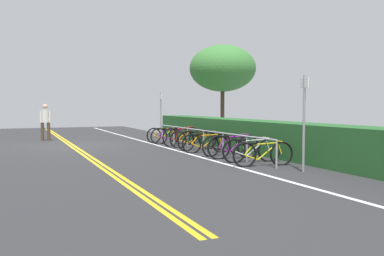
% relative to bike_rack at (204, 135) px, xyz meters
% --- Properties ---
extents(ground_plane, '(28.65, 11.30, 0.05)m').
position_rel_bike_rack_xyz_m(ground_plane, '(-4.06, -3.99, -0.60)').
color(ground_plane, '#2B2B2D').
extents(centre_line_yellow_inner, '(25.79, 0.10, 0.00)m').
position_rel_bike_rack_xyz_m(centre_line_yellow_inner, '(-4.06, -4.07, -0.57)').
color(centre_line_yellow_inner, gold).
rests_on(centre_line_yellow_inner, ground_plane).
extents(centre_line_yellow_outer, '(25.79, 0.10, 0.00)m').
position_rel_bike_rack_xyz_m(centre_line_yellow_outer, '(-4.06, -3.91, -0.57)').
color(centre_line_yellow_outer, gold).
rests_on(centre_line_yellow_outer, ground_plane).
extents(bike_lane_stripe_white, '(25.79, 0.12, 0.00)m').
position_rel_bike_rack_xyz_m(bike_lane_stripe_white, '(-4.06, -0.81, -0.57)').
color(bike_lane_stripe_white, white).
rests_on(bike_lane_stripe_white, ground_plane).
extents(bike_rack, '(8.88, 0.05, 0.75)m').
position_rel_bike_rack_xyz_m(bike_rack, '(0.00, 0.00, 0.00)').
color(bike_rack, '#9EA0A5').
rests_on(bike_rack, ground_plane).
extents(bicycle_0, '(0.46, 1.71, 0.70)m').
position_rel_bike_rack_xyz_m(bicycle_0, '(-3.94, -0.05, -0.25)').
color(bicycle_0, black).
rests_on(bicycle_0, ground_plane).
extents(bicycle_1, '(0.56, 1.66, 0.72)m').
position_rel_bike_rack_xyz_m(bicycle_1, '(-3.06, -0.10, -0.23)').
color(bicycle_1, black).
rests_on(bicycle_1, ground_plane).
extents(bicycle_2, '(0.64, 1.79, 0.78)m').
position_rel_bike_rack_xyz_m(bicycle_2, '(-2.22, 0.03, -0.20)').
color(bicycle_2, black).
rests_on(bicycle_2, ground_plane).
extents(bicycle_3, '(0.61, 1.71, 0.68)m').
position_rel_bike_rack_xyz_m(bicycle_3, '(-1.30, 0.13, -0.25)').
color(bicycle_3, black).
rests_on(bicycle_3, ground_plane).
extents(bicycle_4, '(0.49, 1.69, 0.76)m').
position_rel_bike_rack_xyz_m(bicycle_4, '(-0.45, -0.04, -0.22)').
color(bicycle_4, black).
rests_on(bicycle_4, ground_plane).
extents(bicycle_5, '(0.47, 1.73, 0.71)m').
position_rel_bike_rack_xyz_m(bicycle_5, '(0.47, -0.10, -0.24)').
color(bicycle_5, black).
rests_on(bicycle_5, ground_plane).
extents(bicycle_6, '(0.52, 1.75, 0.70)m').
position_rel_bike_rack_xyz_m(bicycle_6, '(1.36, 0.10, -0.24)').
color(bicycle_6, black).
rests_on(bicycle_6, ground_plane).
extents(bicycle_7, '(0.46, 1.73, 0.77)m').
position_rel_bike_rack_xyz_m(bicycle_7, '(2.19, -0.01, -0.21)').
color(bicycle_7, black).
rests_on(bicycle_7, ground_plane).
extents(bicycle_8, '(0.46, 1.77, 0.73)m').
position_rel_bike_rack_xyz_m(bicycle_8, '(3.12, 0.06, -0.23)').
color(bicycle_8, black).
rests_on(bicycle_8, ground_plane).
extents(bicycle_9, '(0.46, 1.73, 0.70)m').
position_rel_bike_rack_xyz_m(bicycle_9, '(3.91, -0.07, -0.24)').
color(bicycle_9, black).
rests_on(bicycle_9, ground_plane).
extents(pedestrian, '(0.32, 0.48, 1.67)m').
position_rel_bike_rack_xyz_m(pedestrian, '(-6.85, -4.78, 0.39)').
color(pedestrian, '#4C3826').
rests_on(pedestrian, ground_plane).
extents(sign_post_near, '(0.36, 0.09, 2.20)m').
position_rel_bike_rack_xyz_m(sign_post_near, '(-5.00, 0.13, 0.75)').
color(sign_post_near, gray).
rests_on(sign_post_near, ground_plane).
extents(sign_post_far, '(0.36, 0.08, 2.32)m').
position_rel_bike_rack_xyz_m(sign_post_far, '(5.11, 0.29, 0.82)').
color(sign_post_far, gray).
rests_on(sign_post_far, ground_plane).
extents(hedge_backdrop, '(17.83, 1.24, 1.08)m').
position_rel_bike_rack_xyz_m(hedge_backdrop, '(1.50, 1.67, -0.03)').
color(hedge_backdrop, '#235626').
rests_on(hedge_backdrop, ground_plane).
extents(tree_near_left, '(3.39, 3.39, 4.69)m').
position_rel_bike_rack_xyz_m(tree_near_left, '(-5.90, 3.78, 2.92)').
color(tree_near_left, '#473323').
rests_on(tree_near_left, ground_plane).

